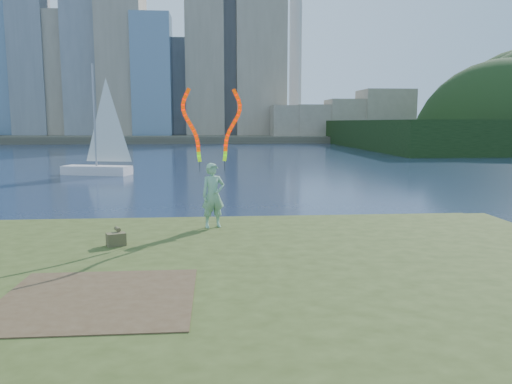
{
  "coord_description": "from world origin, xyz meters",
  "views": [
    {
      "loc": [
        -0.21,
        -11.42,
        3.74
      ],
      "look_at": [
        0.81,
        1.0,
        1.99
      ],
      "focal_mm": 35.0,
      "sensor_mm": 36.0,
      "label": 1
    }
  ],
  "objects": [
    {
      "name": "ground",
      "position": [
        0.0,
        0.0,
        0.0
      ],
      "size": [
        320.0,
        320.0,
        0.0
      ],
      "primitive_type": "plane",
      "color": "#1A2843",
      "rests_on": "ground"
    },
    {
      "name": "far_shore",
      "position": [
        0.0,
        95.0,
        0.6
      ],
      "size": [
        320.0,
        40.0,
        1.2
      ],
      "primitive_type": "cube",
      "color": "#494436",
      "rests_on": "ground"
    },
    {
      "name": "grassy_knoll",
      "position": [
        0.0,
        -2.3,
        0.34
      ],
      "size": [
        20.0,
        18.0,
        0.8
      ],
      "color": "#344317",
      "rests_on": "ground"
    },
    {
      "name": "dirt_patch",
      "position": [
        -2.2,
        -3.2,
        0.81
      ],
      "size": [
        3.2,
        3.0,
        0.02
      ],
      "primitive_type": "cube",
      "color": "#47331E",
      "rests_on": "grassy_knoll"
    },
    {
      "name": "woman_with_ribbons",
      "position": [
        -0.28,
        2.44,
        2.19
      ],
      "size": [
        2.03,
        0.77,
        4.17
      ],
      "rotation": [
        0.0,
        0.0,
        0.32
      ],
      "color": "#217946",
      "rests_on": "grassy_knoll"
    },
    {
      "name": "canvas_bag",
      "position": [
        -2.6,
        0.5,
        0.97
      ],
      "size": [
        0.51,
        0.58,
        0.41
      ],
      "rotation": [
        0.0,
        0.0,
        0.42
      ],
      "color": "#4E4726",
      "rests_on": "grassy_knoll"
    },
    {
      "name": "sailboat",
      "position": [
        -8.41,
        24.84,
        1.34
      ],
      "size": [
        5.17,
        2.85,
        7.82
      ],
      "rotation": [
        0.0,
        0.0,
        -0.28
      ],
      "color": "silver",
      "rests_on": "ground"
    }
  ]
}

